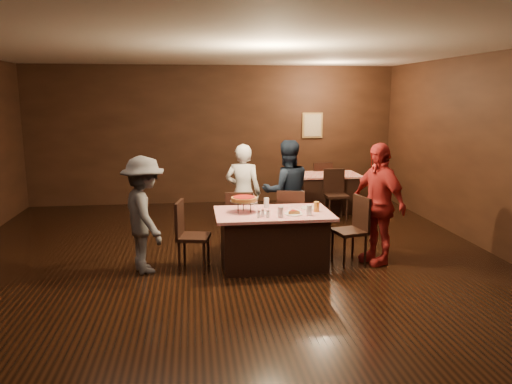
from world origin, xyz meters
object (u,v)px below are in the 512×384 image
Objects in this scene: plate_empty at (310,208)px; glass_back at (266,203)px; diner_white_jacket at (243,193)px; glass_front_left at (281,212)px; glass_amber at (316,207)px; chair_far_left at (239,220)px; diner_red_shirt at (378,204)px; pizza_stand at (244,199)px; back_table at (326,192)px; diner_grey_knit at (144,215)px; glass_front_right at (309,210)px; chair_back_near at (336,195)px; chair_back_far at (319,183)px; main_table at (273,239)px; diner_navy_hoodie at (287,191)px; chair_end_right at (349,230)px; chair_far_right at (291,219)px; chair_end_left at (194,235)px.

glass_back reaches higher than plate_empty.
glass_front_left is at bearing 118.35° from diner_white_jacket.
glass_amber is at bearing 140.06° from diner_white_jacket.
chair_far_left is at bearing 113.20° from glass_front_left.
pizza_stand is at bearing -114.37° from diner_red_shirt.
back_table is 4.72m from diner_grey_knit.
glass_front_right and glass_back have the same top height.
chair_back_near is 2.65m from plate_empty.
chair_back_far reaches higher than back_table.
plate_empty is (0.84, -1.13, -0.02)m from diner_white_jacket.
chair_far_left is at bearing 141.34° from glass_amber.
plate_empty is at bearing 15.26° from main_table.
diner_navy_hoodie reaches higher than glass_front_left.
chair_back_far is 6.79× the size of glass_front_right.
chair_back_near is 2.83m from glass_back.
chair_end_right is 0.57× the size of diner_navy_hoodie.
glass_front_right is (0.85, -0.30, -0.11)m from pizza_stand.
chair_end_right is at bearing -15.26° from plate_empty.
back_table is at bearing 63.07° from main_table.
glass_back is at bearing -119.98° from back_table.
back_table is 1.37× the size of chair_far_right.
chair_far_right is at bearing 158.88° from diner_white_jacket.
chair_back_far is 6.79× the size of glass_front_left.
glass_back is at bearing -101.42° from diner_grey_knit.
chair_far_right reaches higher than glass_amber.
chair_back_far is 0.60× the size of diner_grey_knit.
glass_front_right is (-0.65, -0.25, 0.37)m from chair_end_right.
chair_far_left is 1.03m from chair_end_left.
chair_end_right is at bearing 21.04° from glass_front_right.
diner_navy_hoodie reaches higher than chair_far_left.
diner_red_shirt is 1.57m from glass_back.
glass_back is at bearing 151.70° from glass_amber.
glass_front_right is at bearing 87.15° from diner_navy_hoodie.
chair_back_far is 2.50× the size of pizza_stand.
chair_back_near is (2.75, 2.54, 0.00)m from chair_end_left.
chair_end_left is (-1.10, 0.00, 0.09)m from main_table.
main_table is 1.23× the size of back_table.
diner_grey_knit is (-1.75, -0.01, 0.40)m from main_table.
chair_back_far reaches higher than glass_front_right.
pizza_stand is (-2.05, -2.49, 0.48)m from chair_back_near.
glass_back is at bearing 58.00° from chair_far_right.
back_table is 1.37× the size of chair_end_left.
pizza_stand is (-0.00, -0.70, 0.48)m from chair_far_left.
main_table is 1.56m from diner_red_shirt.
glass_front_right is (-1.20, -3.49, 0.46)m from back_table.
glass_amber is (2.35, -0.04, 0.05)m from diner_grey_knit.
glass_front_left is 0.40m from glass_front_right.
diner_navy_hoodie is at bearing 59.11° from chair_back_far.
chair_end_left and chair_back_near have the same top height.
chair_end_right is at bearing -78.91° from chair_end_left.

